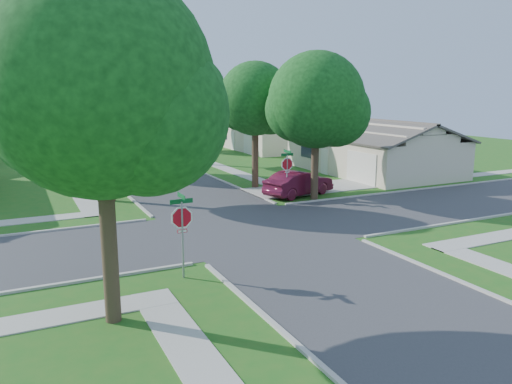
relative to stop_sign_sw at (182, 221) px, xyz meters
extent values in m
plane|color=#1E5E19|center=(4.70, 4.70, -2.03)|extent=(100.00, 100.00, 0.00)
cube|color=#333335|center=(4.70, 4.70, -2.03)|extent=(7.00, 100.00, 0.02)
cube|color=#9E9B91|center=(10.80, 30.70, -2.01)|extent=(1.20, 40.00, 0.04)
cube|color=#9E9B91|center=(-1.40, 30.70, -2.01)|extent=(1.20, 40.00, 0.04)
cube|color=#9E9B91|center=(12.60, 11.80, -2.01)|extent=(8.80, 3.60, 0.05)
cube|color=gray|center=(0.00, 0.00, -0.68)|extent=(0.06, 0.06, 2.70)
cylinder|color=white|center=(0.00, 0.00, 0.12)|extent=(1.05, 0.02, 1.05)
cylinder|color=red|center=(0.00, 0.00, 0.12)|extent=(0.90, 0.03, 0.90)
cube|color=red|center=(0.00, 0.00, -0.35)|extent=(0.34, 0.03, 0.12)
cube|color=white|center=(0.00, 0.00, -0.35)|extent=(0.30, 0.03, 0.08)
cube|color=#0C5426|center=(0.00, 0.00, 0.69)|extent=(0.80, 0.02, 0.16)
cube|color=#0C5426|center=(0.00, 0.00, 0.87)|extent=(0.02, 0.80, 0.16)
cube|color=gray|center=(9.40, 9.40, -0.68)|extent=(0.06, 0.06, 2.70)
cylinder|color=white|center=(9.40, 9.40, 0.12)|extent=(1.05, 0.02, 1.05)
cylinder|color=red|center=(9.40, 9.40, 0.12)|extent=(0.90, 0.03, 0.90)
cube|color=red|center=(9.40, 9.40, -0.35)|extent=(0.34, 0.03, 0.12)
cube|color=white|center=(9.40, 9.40, -0.35)|extent=(0.30, 0.03, 0.08)
cube|color=#0C5426|center=(9.40, 9.40, 0.69)|extent=(0.80, 0.02, 0.16)
cube|color=#0C5426|center=(9.40, 9.40, 0.87)|extent=(0.02, 0.80, 0.16)
cylinder|color=#38281C|center=(9.40, 13.70, -0.05)|extent=(0.44, 0.44, 3.95)
sphere|color=#0E3911|center=(9.40, 13.70, 3.85)|extent=(4.80, 4.80, 4.80)
sphere|color=#0E3911|center=(10.24, 13.22, 3.25)|extent=(3.46, 3.46, 3.46)
sphere|color=#0E3911|center=(8.68, 14.30, 3.37)|extent=(3.26, 3.26, 3.26)
cylinder|color=#38281C|center=(9.40, 25.70, 0.12)|extent=(0.44, 0.44, 4.30)
sphere|color=#0E3911|center=(9.40, 25.70, 4.48)|extent=(5.40, 5.40, 5.40)
sphere|color=#0E3911|center=(10.35, 25.16, 3.81)|extent=(3.89, 3.89, 3.89)
sphere|color=#0E3911|center=(8.59, 26.38, 3.94)|extent=(3.67, 3.67, 3.67)
cylinder|color=#38281C|center=(9.40, 38.70, 0.07)|extent=(0.44, 0.44, 4.20)
sphere|color=#0E3911|center=(9.40, 38.70, 4.19)|extent=(5.00, 5.00, 5.00)
sphere|color=#0E3911|center=(10.28, 38.20, 3.57)|extent=(3.60, 3.60, 3.60)
sphere|color=#0E3911|center=(8.65, 39.33, 3.69)|extent=(3.40, 3.40, 3.40)
cylinder|color=#38281C|center=(0.00, 13.70, 0.09)|extent=(0.44, 0.44, 4.25)
sphere|color=#0E3911|center=(0.00, 13.70, 4.34)|extent=(5.20, 5.20, 5.20)
sphere|color=#0E3911|center=(0.91, 13.18, 3.69)|extent=(3.74, 3.74, 3.74)
sphere|color=#0E3911|center=(-0.78, 14.35, 3.82)|extent=(3.54, 3.54, 3.54)
cylinder|color=#38281C|center=(0.00, 25.70, 0.19)|extent=(0.44, 0.44, 4.44)
sphere|color=#0E3911|center=(0.00, 25.70, 4.73)|extent=(5.60, 5.60, 5.60)
sphere|color=#0E3911|center=(0.98, 25.14, 4.03)|extent=(4.03, 4.03, 4.03)
sphere|color=#0E3911|center=(-0.84, 26.40, 4.17)|extent=(3.81, 3.81, 3.81)
cylinder|color=#38281C|center=(0.00, 38.70, -0.08)|extent=(0.44, 0.44, 3.90)
sphere|color=#0E3911|center=(0.00, 38.70, 3.70)|extent=(4.60, 4.60, 4.60)
sphere|color=#0E3911|center=(0.80, 38.24, 3.13)|extent=(3.31, 3.31, 3.31)
sphere|color=#0E3911|center=(-0.69, 39.28, 3.24)|extent=(3.13, 3.13, 3.13)
cylinder|color=#38281C|center=(-2.80, -2.30, -0.01)|extent=(0.44, 0.44, 4.04)
sphere|color=#0E3911|center=(-2.80, -2.30, 4.52)|extent=(6.00, 6.00, 6.00)
sphere|color=#0E3911|center=(-1.75, -2.90, 3.77)|extent=(4.32, 4.32, 4.32)
sphere|color=#0E3911|center=(-3.70, -1.55, 3.92)|extent=(4.08, 4.08, 4.08)
cylinder|color=#38281C|center=(11.00, 8.90, -0.26)|extent=(0.44, 0.44, 3.54)
sphere|color=#0E3911|center=(11.00, 8.90, 3.83)|extent=(5.60, 5.60, 5.60)
sphere|color=#0E3911|center=(11.98, 8.34, 3.13)|extent=(4.03, 4.03, 4.03)
sphere|color=#0E3911|center=(10.16, 9.60, 3.27)|extent=(3.81, 3.81, 3.81)
cube|color=beige|center=(20.70, 15.70, -0.63)|extent=(8.00, 13.00, 2.80)
cube|color=#47413D|center=(22.70, 15.70, 1.42)|extent=(4.42, 13.60, 1.56)
cube|color=#47413D|center=(18.70, 15.70, 1.42)|extent=(4.42, 13.60, 1.56)
cube|color=silver|center=(16.67, 11.80, -0.93)|extent=(0.06, 3.20, 2.20)
cube|color=silver|center=(16.67, 16.35, -1.03)|extent=(0.06, 0.90, 2.00)
cube|color=#1E2633|center=(16.67, 18.95, -0.48)|extent=(0.06, 1.80, 1.10)
cube|color=beige|center=(20.70, 33.70, -0.63)|extent=(8.00, 13.00, 2.80)
cube|color=#47413D|center=(22.70, 33.70, 1.42)|extent=(4.42, 13.60, 1.56)
cube|color=#47413D|center=(18.70, 33.70, 1.42)|extent=(4.42, 13.60, 1.56)
cube|color=silver|center=(16.67, 29.80, -0.93)|extent=(0.06, 3.20, 2.20)
cube|color=silver|center=(16.67, 34.35, -1.03)|extent=(0.06, 0.90, 2.00)
cube|color=#1E2633|center=(16.67, 36.95, -0.48)|extent=(0.06, 1.80, 1.10)
imported|color=#561127|center=(10.70, 10.20, -1.25)|extent=(5.04, 2.96, 1.57)
imported|color=black|center=(7.90, 36.37, -1.35)|extent=(2.07, 4.14, 1.36)
imported|color=black|center=(1.50, 42.37, -1.44)|extent=(1.76, 4.09, 1.17)
camera|label=1|loc=(-4.91, -15.84, 4.34)|focal=35.00mm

